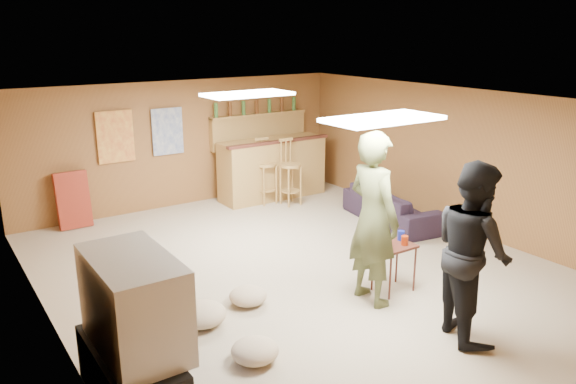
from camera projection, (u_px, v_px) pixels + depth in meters
ground at (296, 268)px, 7.40m from camera, size 7.00×7.00×0.00m
ceiling at (297, 101)px, 6.79m from camera, size 6.00×7.00×0.02m
wall_back at (183, 143)px, 9.88m from camera, size 6.00×0.02×2.20m
wall_front at (557, 290)px, 4.31m from camera, size 6.00×0.02×2.20m
wall_left at (45, 234)px, 5.48m from camera, size 0.02×7.00×2.20m
wall_right at (455, 159)px, 8.71m from camera, size 0.02×7.00×2.20m
tv_stand at (132, 376)px, 4.68m from camera, size 0.55×1.30×0.50m
dvd_box at (158, 377)px, 4.82m from camera, size 0.35×0.50×0.08m
tv_body at (134, 303)px, 4.53m from camera, size 0.60×1.10×0.80m
tv_screen at (170, 293)px, 4.70m from camera, size 0.02×0.95×0.65m
bar_counter at (272, 169)px, 10.40m from camera, size 2.00×0.60×1.10m
bar_lip at (279, 142)px, 10.05m from camera, size 2.10×0.12×0.05m
bar_shelf at (259, 115)px, 10.50m from camera, size 2.00×0.18×0.05m
bar_backing at (259, 130)px, 10.60m from camera, size 2.00×0.14×0.60m
poster_left at (115, 137)px, 9.14m from camera, size 0.60×0.03×0.85m
poster_right at (167, 131)px, 9.62m from camera, size 0.55×0.03×0.80m
folding_chair_stack at (73, 200)px, 8.83m from camera, size 0.50×0.26×0.91m
ceiling_panel_front at (383, 119)px, 5.60m from camera, size 1.20×0.60×0.04m
ceiling_panel_back at (248, 94)px, 7.75m from camera, size 1.20×0.60×0.04m
person_olive at (373, 219)px, 6.27m from camera, size 0.48×0.73×1.99m
person_black at (472, 251)px, 5.57m from camera, size 0.99×1.09×1.83m
sofa at (392, 206)px, 9.11m from camera, size 1.00×1.95×0.54m
tray_table at (394, 268)px, 6.69m from camera, size 0.45×0.36×0.59m
cup_red_near at (386, 242)px, 6.56m from camera, size 0.09×0.09×0.10m
cup_red_far at (405, 240)px, 6.59m from camera, size 0.11×0.11×0.11m
cup_blue at (401, 236)px, 6.74m from camera, size 0.11×0.11×0.12m
bar_stool_left at (266, 168)px, 10.01m from camera, size 0.47×0.47×1.33m
bar_stool_right at (291, 170)px, 9.94m from camera, size 0.53×0.53×1.27m
cushion_near_tv at (202, 314)px, 5.96m from camera, size 0.59×0.59×0.24m
cushion_mid at (248, 296)px, 6.42m from camera, size 0.49×0.49×0.20m
cushion_far at (255, 351)px, 5.31m from camera, size 0.55×0.55×0.21m
bottle_row at (257, 107)px, 10.41m from camera, size 1.76×0.08×0.26m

